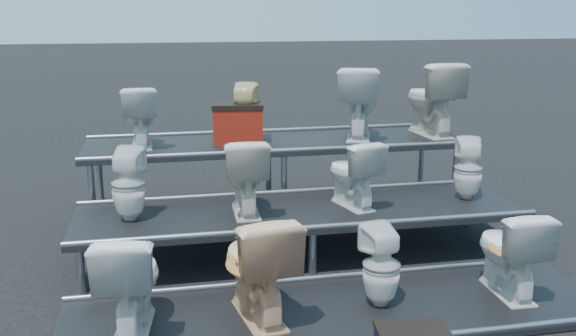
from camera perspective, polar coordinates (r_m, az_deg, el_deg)
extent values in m
plane|color=black|center=(6.26, 1.12, -7.68)|extent=(80.00, 80.00, 0.00)
cube|color=black|center=(5.10, 4.43, -12.65)|extent=(4.20, 1.20, 0.06)
cube|color=black|center=(6.18, 1.13, -5.70)|extent=(4.20, 1.20, 0.46)
cube|color=black|center=(7.34, -1.10, -0.86)|extent=(4.20, 1.20, 0.86)
imported|color=silver|center=(4.76, -13.88, -9.61)|extent=(0.51, 0.79, 0.76)
imported|color=#E9B085|center=(4.79, -2.76, -8.59)|extent=(0.59, 0.88, 0.83)
imported|color=silver|center=(5.05, 8.29, -8.60)|extent=(0.34, 0.34, 0.65)
imported|color=silver|center=(5.48, 19.08, -6.95)|extent=(0.43, 0.73, 0.73)
imported|color=silver|center=(5.88, -14.00, -1.42)|extent=(0.36, 0.37, 0.66)
imported|color=beige|center=(5.91, -3.87, -0.66)|extent=(0.43, 0.72, 0.72)
imported|color=silver|center=(6.14, 5.77, -0.45)|extent=(0.51, 0.71, 0.65)
imported|color=silver|center=(6.60, 15.73, -0.06)|extent=(0.36, 0.36, 0.62)
imported|color=silver|center=(7.06, -13.05, 4.49)|extent=(0.38, 0.65, 0.66)
imported|color=beige|center=(7.13, -3.86, 4.91)|extent=(0.38, 0.38, 0.66)
imported|color=silver|center=(7.40, 6.29, 5.84)|extent=(0.70, 0.91, 0.82)
imported|color=beige|center=(7.72, 12.63, 6.06)|extent=(0.54, 0.87, 0.86)
cube|color=maroon|center=(7.19, -4.44, 3.88)|extent=(0.59, 0.50, 0.39)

